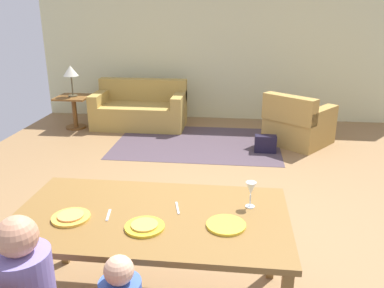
{
  "coord_description": "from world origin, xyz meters",
  "views": [
    {
      "loc": [
        0.31,
        -3.77,
        2.07
      ],
      "look_at": [
        -0.09,
        -0.26,
        0.85
      ],
      "focal_mm": 37.07,
      "sensor_mm": 36.0,
      "label": 1
    }
  ],
  "objects_px": {
    "side_table": "(74,107)",
    "table_lamp": "(71,72)",
    "plate_near_man": "(71,217)",
    "plate_near_woman": "(226,225)",
    "plate_near_child": "(145,227)",
    "armchair": "(298,124)",
    "couch": "(140,110)",
    "dining_table": "(151,223)",
    "wine_glass": "(251,189)",
    "handbag": "(265,144)"
  },
  "relations": [
    {
      "from": "plate_near_woman",
      "to": "plate_near_child",
      "type": "bearing_deg",
      "value": -171.01
    },
    {
      "from": "couch",
      "to": "dining_table",
      "type": "bearing_deg",
      "value": -75.28
    },
    {
      "from": "dining_table",
      "to": "plate_near_woman",
      "type": "xyz_separation_m",
      "value": [
        0.51,
        -0.1,
        0.08
      ]
    },
    {
      "from": "plate_near_child",
      "to": "table_lamp",
      "type": "bearing_deg",
      "value": 117.53
    },
    {
      "from": "plate_near_child",
      "to": "side_table",
      "type": "distance_m",
      "value": 5.07
    },
    {
      "from": "plate_near_woman",
      "to": "wine_glass",
      "type": "xyz_separation_m",
      "value": [
        0.16,
        0.28,
        0.12
      ]
    },
    {
      "from": "dining_table",
      "to": "armchair",
      "type": "bearing_deg",
      "value": 68.6
    },
    {
      "from": "table_lamp",
      "to": "handbag",
      "type": "distance_m",
      "value": 3.56
    },
    {
      "from": "dining_table",
      "to": "plate_near_man",
      "type": "distance_m",
      "value": 0.53
    },
    {
      "from": "dining_table",
      "to": "couch",
      "type": "height_order",
      "value": "couch"
    },
    {
      "from": "wine_glass",
      "to": "armchair",
      "type": "bearing_deg",
      "value": 76.98
    },
    {
      "from": "handbag",
      "to": "dining_table",
      "type": "bearing_deg",
      "value": -106.32
    },
    {
      "from": "plate_near_woman",
      "to": "table_lamp",
      "type": "distance_m",
      "value": 5.25
    },
    {
      "from": "couch",
      "to": "armchair",
      "type": "distance_m",
      "value": 2.8
    },
    {
      "from": "dining_table",
      "to": "table_lamp",
      "type": "height_order",
      "value": "table_lamp"
    },
    {
      "from": "side_table",
      "to": "table_lamp",
      "type": "xyz_separation_m",
      "value": [
        0.0,
        -0.0,
        0.63
      ]
    },
    {
      "from": "plate_near_man",
      "to": "plate_near_woman",
      "type": "height_order",
      "value": "same"
    },
    {
      "from": "plate_near_man",
      "to": "table_lamp",
      "type": "xyz_separation_m",
      "value": [
        -1.83,
        4.42,
        0.24
      ]
    },
    {
      "from": "plate_near_woman",
      "to": "side_table",
      "type": "relative_size",
      "value": 0.43
    },
    {
      "from": "plate_near_woman",
      "to": "plate_near_man",
      "type": "bearing_deg",
      "value": -178.87
    },
    {
      "from": "plate_near_woman",
      "to": "couch",
      "type": "xyz_separation_m",
      "value": [
        -1.7,
        4.66,
        -0.46
      ]
    },
    {
      "from": "armchair",
      "to": "wine_glass",
      "type": "bearing_deg",
      "value": -103.02
    },
    {
      "from": "plate_near_man",
      "to": "armchair",
      "type": "height_order",
      "value": "armchair"
    },
    {
      "from": "handbag",
      "to": "side_table",
      "type": "bearing_deg",
      "value": 164.89
    },
    {
      "from": "plate_near_woman",
      "to": "side_table",
      "type": "height_order",
      "value": "plate_near_woman"
    },
    {
      "from": "plate_near_child",
      "to": "armchair",
      "type": "distance_m",
      "value": 4.34
    },
    {
      "from": "plate_near_woman",
      "to": "wine_glass",
      "type": "bearing_deg",
      "value": 60.83
    },
    {
      "from": "side_table",
      "to": "table_lamp",
      "type": "bearing_deg",
      "value": -90.0
    },
    {
      "from": "plate_near_man",
      "to": "dining_table",
      "type": "bearing_deg",
      "value": 13.35
    },
    {
      "from": "dining_table",
      "to": "wine_glass",
      "type": "xyz_separation_m",
      "value": [
        0.66,
        0.18,
        0.2
      ]
    },
    {
      "from": "dining_table",
      "to": "table_lamp",
      "type": "xyz_separation_m",
      "value": [
        -2.34,
        4.3,
        0.32
      ]
    },
    {
      "from": "plate_near_woman",
      "to": "table_lamp",
      "type": "bearing_deg",
      "value": 122.85
    },
    {
      "from": "armchair",
      "to": "dining_table",
      "type": "bearing_deg",
      "value": -111.4
    },
    {
      "from": "wine_glass",
      "to": "handbag",
      "type": "height_order",
      "value": "wine_glass"
    },
    {
      "from": "side_table",
      "to": "plate_near_child",
      "type": "bearing_deg",
      "value": -62.47
    },
    {
      "from": "dining_table",
      "to": "handbag",
      "type": "bearing_deg",
      "value": 73.68
    },
    {
      "from": "couch",
      "to": "side_table",
      "type": "relative_size",
      "value": 2.81
    },
    {
      "from": "armchair",
      "to": "table_lamp",
      "type": "distance_m",
      "value": 3.94
    },
    {
      "from": "couch",
      "to": "plate_near_man",
      "type": "bearing_deg",
      "value": -81.59
    },
    {
      "from": "armchair",
      "to": "side_table",
      "type": "bearing_deg",
      "value": 173.44
    },
    {
      "from": "dining_table",
      "to": "plate_near_man",
      "type": "bearing_deg",
      "value": -166.65
    },
    {
      "from": "couch",
      "to": "table_lamp",
      "type": "xyz_separation_m",
      "value": [
        -1.14,
        -0.26,
        0.7
      ]
    },
    {
      "from": "side_table",
      "to": "handbag",
      "type": "bearing_deg",
      "value": -15.11
    },
    {
      "from": "wine_glass",
      "to": "plate_near_woman",
      "type": "bearing_deg",
      "value": -119.17
    },
    {
      "from": "dining_table",
      "to": "plate_near_child",
      "type": "distance_m",
      "value": 0.2
    },
    {
      "from": "handbag",
      "to": "table_lamp",
      "type": "bearing_deg",
      "value": 164.89
    },
    {
      "from": "plate_near_child",
      "to": "wine_glass",
      "type": "height_order",
      "value": "wine_glass"
    },
    {
      "from": "side_table",
      "to": "handbag",
      "type": "xyz_separation_m",
      "value": [
        3.33,
        -0.9,
        -0.25
      ]
    },
    {
      "from": "wine_glass",
      "to": "armchair",
      "type": "distance_m",
      "value": 3.82
    },
    {
      "from": "dining_table",
      "to": "side_table",
      "type": "height_order",
      "value": "dining_table"
    }
  ]
}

